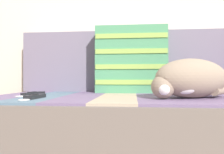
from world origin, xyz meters
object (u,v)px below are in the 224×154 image
(throw_pillow_striped, at_px, (131,60))
(sleeping_cat, at_px, (190,79))
(game_remote_far, at_px, (34,97))
(couch, at_px, (172,130))
(game_remote_near, at_px, (33,94))

(throw_pillow_striped, height_order, sleeping_cat, throw_pillow_striped)
(sleeping_cat, height_order, game_remote_far, sleeping_cat)
(couch, height_order, throw_pillow_striped, throw_pillow_striped)
(couch, relative_size, game_remote_far, 10.37)
(throw_pillow_striped, distance_m, sleeping_cat, 0.48)
(game_remote_near, distance_m, game_remote_far, 0.20)
(game_remote_near, bearing_deg, game_remote_far, -62.01)
(couch, xyz_separation_m, throw_pillow_striped, (-0.22, 0.23, 0.40))
(sleeping_cat, bearing_deg, throw_pillow_striped, 127.55)
(game_remote_far, bearing_deg, sleeping_cat, 7.84)
(sleeping_cat, bearing_deg, game_remote_far, -172.16)
(sleeping_cat, xyz_separation_m, game_remote_near, (-0.81, 0.08, -0.08))
(sleeping_cat, distance_m, game_remote_near, 0.82)
(couch, bearing_deg, game_remote_far, -160.34)
(couch, bearing_deg, sleeping_cat, -67.20)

